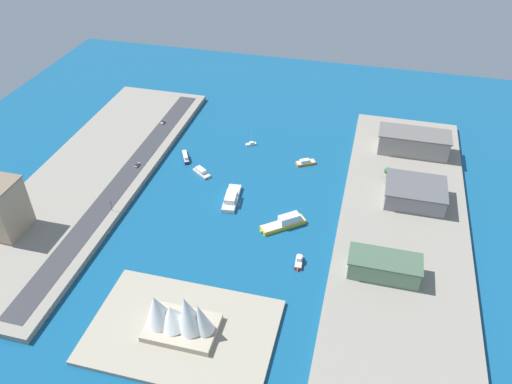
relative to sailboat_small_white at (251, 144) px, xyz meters
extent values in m
plane|color=#145684|center=(-8.30, 63.37, -0.87)|extent=(440.00, 440.00, 0.00)
cube|color=gray|center=(-104.00, 63.37, 0.89)|extent=(70.00, 240.00, 3.52)
cube|color=gray|center=(87.40, 63.37, 0.89)|extent=(70.00, 240.00, 3.52)
cube|color=#A89E89|center=(-10.43, 160.58, 0.13)|extent=(82.36, 55.02, 2.00)
cube|color=#38383D|center=(64.84, 63.37, 2.73)|extent=(12.96, 228.00, 0.15)
cube|color=white|center=(-0.01, 0.00, -0.38)|extent=(7.59, 5.77, 0.97)
cone|color=white|center=(3.38, 1.80, -0.38)|extent=(1.19, 1.19, 0.88)
cube|color=white|center=(-0.33, -0.18, 0.63)|extent=(3.59, 3.37, 1.06)
cube|color=beige|center=(-0.01, 0.00, 0.15)|extent=(7.28, 5.54, 0.10)
cylinder|color=silver|center=(0.31, 0.16, 5.04)|extent=(0.24, 0.24, 9.87)
cube|color=#1E284C|center=(38.14, 27.23, 0.09)|extent=(10.04, 15.15, 1.91)
cone|color=#1E284C|center=(42.06, 19.93, 0.09)|extent=(2.33, 2.33, 1.72)
cube|color=white|center=(37.43, 28.55, 2.02)|extent=(5.90, 8.21, 1.96)
cube|color=beige|center=(38.14, 27.23, 1.09)|extent=(9.64, 14.54, 0.10)
cube|color=yellow|center=(-39.20, 78.98, 0.33)|extent=(24.33, 21.28, 2.41)
cone|color=yellow|center=(-28.60, 87.43, 0.33)|extent=(3.05, 3.05, 2.17)
cube|color=white|center=(-42.04, 76.72, 3.64)|extent=(12.38, 11.35, 4.21)
cube|color=beige|center=(-39.20, 78.98, 1.59)|extent=(23.35, 20.43, 0.10)
cube|color=red|center=(-52.97, 105.69, 0.05)|extent=(4.25, 9.59, 1.84)
cone|color=red|center=(-53.35, 110.84, 0.05)|extent=(1.78, 1.78, 1.66)
cube|color=white|center=(-52.87, 104.42, 2.08)|extent=(2.65, 3.77, 2.22)
cube|color=beige|center=(-52.97, 105.69, 1.02)|extent=(4.08, 9.21, 0.10)
cube|color=silver|center=(-4.58, 63.17, 0.36)|extent=(10.07, 25.96, 2.46)
cone|color=silver|center=(-3.25, 49.91, 0.36)|extent=(2.42, 2.42, 2.21)
cube|color=white|center=(-4.80, 65.36, 3.10)|extent=(7.42, 11.68, 3.02)
cube|color=beige|center=(-4.58, 63.17, 1.64)|extent=(9.67, 24.92, 0.10)
cube|color=orange|center=(-40.83, 14.26, -0.05)|extent=(13.28, 10.43, 1.65)
cone|color=orange|center=(-46.65, 10.94, -0.05)|extent=(2.02, 2.02, 1.48)
cube|color=white|center=(-40.17, 14.64, 1.71)|extent=(6.87, 5.74, 1.88)
cube|color=beige|center=(-40.83, 14.26, 0.83)|extent=(12.75, 10.01, 0.10)
cube|color=#999EA3|center=(21.68, 41.92, -0.21)|extent=(14.17, 12.11, 1.33)
cone|color=#999EA3|center=(15.74, 46.18, -0.21)|extent=(1.67, 1.67, 1.19)
cube|color=white|center=(22.39, 41.41, 1.64)|extent=(8.30, 7.42, 2.38)
cube|color=beige|center=(21.68, 41.92, 0.51)|extent=(13.61, 11.63, 0.10)
cube|color=gray|center=(-109.07, 41.55, 7.73)|extent=(33.14, 26.92, 10.15)
cube|color=#59595C|center=(-109.07, 41.55, 13.20)|extent=(34.46, 28.00, 0.80)
cube|color=gray|center=(-107.60, -12.68, 9.40)|extent=(44.46, 19.24, 13.50)
cube|color=slate|center=(-107.60, -12.68, 16.55)|extent=(46.24, 20.01, 0.80)
cube|color=slate|center=(-94.73, 105.86, 7.56)|extent=(33.92, 15.56, 9.81)
cube|color=#47624A|center=(-94.73, 105.86, 12.86)|extent=(35.28, 16.18, 0.80)
cube|color=tan|center=(104.41, 122.08, 17.26)|extent=(19.21, 22.14, 29.22)
cylinder|color=black|center=(63.59, 46.65, 3.12)|extent=(0.26, 0.64, 0.64)
cylinder|color=black|center=(62.07, 46.63, 3.12)|extent=(0.26, 0.64, 0.64)
cylinder|color=black|center=(63.54, 50.15, 3.12)|extent=(0.26, 0.64, 0.64)
cylinder|color=black|center=(62.02, 50.13, 3.12)|extent=(0.26, 0.64, 0.64)
cube|color=#B7B7BC|center=(62.80, 48.39, 3.39)|extent=(1.79, 5.01, 0.74)
cube|color=#262D38|center=(62.80, 48.64, 4.08)|extent=(1.55, 2.82, 0.62)
cylinder|color=black|center=(67.43, -5.63, 3.12)|extent=(0.27, 0.65, 0.64)
cylinder|color=black|center=(69.14, -5.58, 3.12)|extent=(0.27, 0.65, 0.64)
cylinder|color=black|center=(67.53, -9.03, 3.12)|extent=(0.27, 0.65, 0.64)
cylinder|color=black|center=(69.24, -8.98, 3.12)|extent=(0.27, 0.65, 0.64)
cube|color=white|center=(68.33, -7.30, 3.44)|extent=(2.04, 4.90, 0.84)
cube|color=#262D38|center=(68.34, -7.55, 4.12)|extent=(1.75, 2.76, 0.53)
cylinder|color=black|center=(57.24, 93.68, 5.40)|extent=(0.18, 0.18, 5.50)
cube|color=black|center=(57.24, 93.68, 8.65)|extent=(0.36, 0.36, 1.00)
sphere|color=red|center=(57.24, 93.68, 9.00)|extent=(0.24, 0.24, 0.24)
sphere|color=yellow|center=(57.24, 93.68, 8.65)|extent=(0.24, 0.24, 0.24)
sphere|color=green|center=(57.24, 93.68, 8.30)|extent=(0.24, 0.24, 0.24)
cube|color=#BCAD93|center=(-10.43, 160.58, 2.63)|extent=(31.57, 21.32, 3.00)
cone|color=white|center=(-20.26, 160.58, 11.95)|extent=(10.80, 8.10, 16.86)
cone|color=white|center=(-14.25, 160.58, 13.37)|extent=(14.68, 12.32, 19.97)
cone|color=white|center=(-6.54, 160.58, 9.55)|extent=(14.86, 13.36, 12.75)
cone|color=white|center=(0.24, 160.58, 11.71)|extent=(14.31, 12.95, 16.31)
cylinder|color=brown|center=(-92.69, 21.99, 4.32)|extent=(0.50, 0.50, 3.33)
sphere|color=#2D7233|center=(-92.69, 21.99, 7.71)|extent=(4.31, 4.31, 4.31)
cylinder|color=brown|center=(-100.29, 29.50, 4.17)|extent=(0.50, 0.50, 3.04)
sphere|color=#2D7233|center=(-100.29, 29.50, 7.54)|extent=(4.63, 4.63, 4.63)
camera|label=1|loc=(-77.16, 290.23, 185.70)|focal=35.57mm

